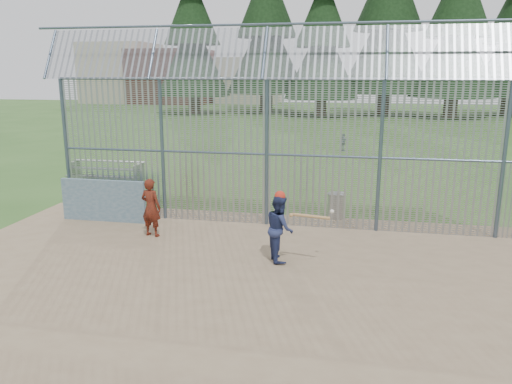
% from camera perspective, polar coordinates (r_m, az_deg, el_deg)
% --- Properties ---
extents(ground, '(120.00, 120.00, 0.00)m').
position_cam_1_polar(ground, '(10.82, -2.08, -9.17)').
color(ground, '#2D511E').
rests_on(ground, ground).
extents(dirt_infield, '(14.00, 10.00, 0.02)m').
position_cam_1_polar(dirt_infield, '(10.37, -2.72, -10.17)').
color(dirt_infield, '#756047').
rests_on(dirt_infield, ground).
extents(dugout_wall, '(2.50, 0.12, 1.20)m').
position_cam_1_polar(dugout_wall, '(14.81, -17.03, -0.94)').
color(dugout_wall, '#38566B').
rests_on(dugout_wall, dirt_infield).
extents(batter, '(0.80, 0.89, 1.51)m').
position_cam_1_polar(batter, '(11.21, 2.72, -4.14)').
color(batter, navy).
rests_on(batter, dirt_infield).
extents(onlooker, '(0.62, 0.47, 1.53)m').
position_cam_1_polar(onlooker, '(13.12, -11.91, -1.74)').
color(onlooker, maroon).
rests_on(onlooker, dirt_infield).
extents(bg_kid_seated, '(0.59, 0.55, 0.97)m').
position_cam_1_polar(bg_kid_seated, '(27.35, 9.95, 5.62)').
color(bg_kid_seated, slate).
rests_on(bg_kid_seated, ground).
extents(batting_gear, '(1.31, 0.39, 0.54)m').
position_cam_1_polar(batting_gear, '(10.98, 3.70, -1.07)').
color(batting_gear, red).
rests_on(batting_gear, ground).
extents(trash_can, '(0.56, 0.56, 0.82)m').
position_cam_1_polar(trash_can, '(14.75, 9.16, -1.53)').
color(trash_can, '#96999E').
rests_on(trash_can, ground).
extents(bleacher, '(3.00, 0.95, 0.72)m').
position_cam_1_polar(bleacher, '(20.56, -16.80, 2.43)').
color(bleacher, slate).
rests_on(bleacher, ground).
extents(backstop_fence, '(20.09, 0.81, 5.30)m').
position_cam_1_polar(backstop_fence, '(13.27, 8.94, 5.52)').
color(backstop_fence, '#47566B').
rests_on(backstop_fence, ground).
extents(conifer_row, '(38.48, 12.26, 20.20)m').
position_cam_1_polar(conifer_row, '(51.64, 11.42, 20.74)').
color(conifer_row, '#332319').
rests_on(conifer_row, ground).
extents(distant_buildings, '(26.50, 10.50, 8.00)m').
position_cam_1_polar(distant_buildings, '(70.94, -10.13, 12.92)').
color(distant_buildings, brown).
rests_on(distant_buildings, ground).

